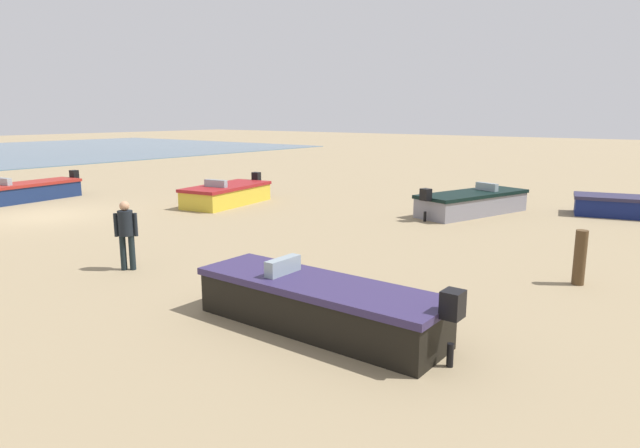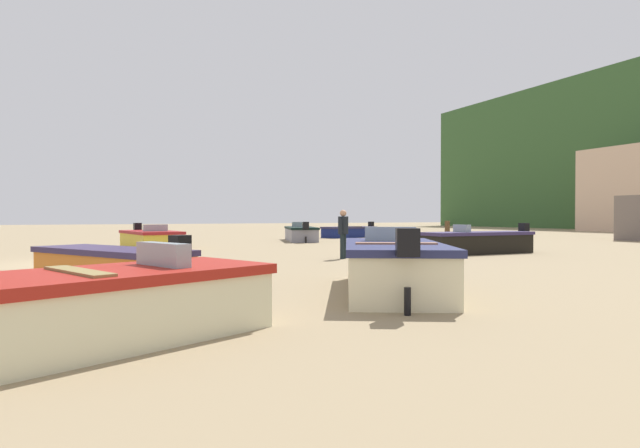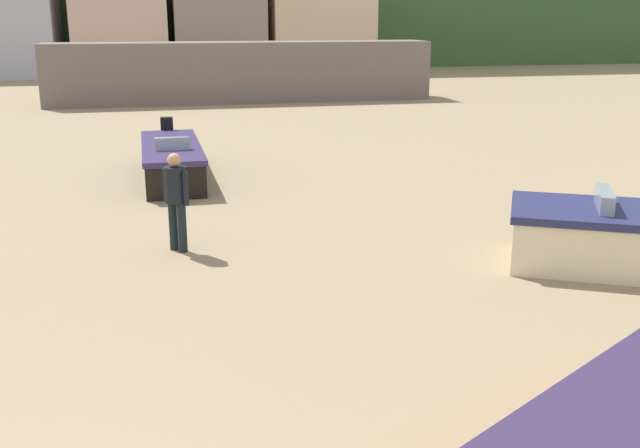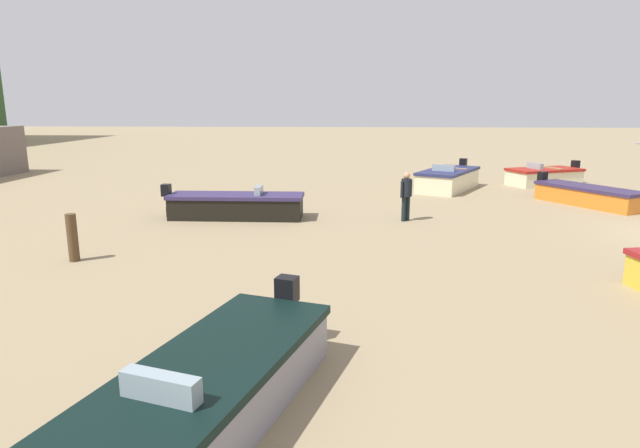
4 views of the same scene
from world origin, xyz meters
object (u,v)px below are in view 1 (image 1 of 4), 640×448
(boat_navy_2, at_px, (634,207))
(boat_navy_7, at_px, (24,192))
(boat_black_6, at_px, (319,304))
(boat_grey_5, at_px, (472,203))
(beach_walker_foreground, at_px, (126,230))
(boat_yellow_1, at_px, (227,194))
(mooring_post_near_water, at_px, (580,258))

(boat_navy_2, xyz_separation_m, boat_navy_7, (11.41, -20.71, 0.02))
(boat_black_6, distance_m, boat_navy_7, 18.49)
(boat_grey_5, distance_m, beach_walker_foreground, 12.34)
(beach_walker_foreground, bearing_deg, boat_yellow_1, 79.64)
(boat_yellow_1, height_order, boat_navy_7, boat_yellow_1)
(mooring_post_near_water, xyz_separation_m, beach_walker_foreground, (5.20, -8.57, 0.36))
(boat_yellow_1, xyz_separation_m, boat_grey_5, (-3.92, 8.66, 0.01))
(boat_black_6, xyz_separation_m, beach_walker_foreground, (-0.10, -5.69, 0.53))
(boat_yellow_1, bearing_deg, boat_black_6, 134.01)
(mooring_post_near_water, bearing_deg, boat_black_6, -28.58)
(boat_grey_5, distance_m, mooring_post_near_water, 8.37)
(boat_navy_7, height_order, beach_walker_foreground, beach_walker_foreground)
(boat_navy_7, relative_size, beach_walker_foreground, 3.02)
(boat_black_6, bearing_deg, boat_navy_7, 78.88)
(boat_black_6, relative_size, mooring_post_near_water, 4.06)
(boat_navy_2, bearing_deg, boat_black_6, 156.22)
(boat_navy_7, xyz_separation_m, mooring_post_near_water, (-1.87, 21.05, 0.20))
(boat_yellow_1, relative_size, boat_navy_7, 0.88)
(boat_black_6, distance_m, beach_walker_foreground, 5.71)
(boat_yellow_1, distance_m, boat_navy_7, 8.62)
(boat_yellow_1, bearing_deg, beach_walker_foreground, 113.62)
(mooring_post_near_water, bearing_deg, boat_navy_7, -84.91)
(boat_navy_2, distance_m, boat_grey_5, 5.57)
(beach_walker_foreground, bearing_deg, boat_grey_5, 30.05)
(boat_navy_7, bearing_deg, boat_grey_5, -159.24)
(boat_navy_7, bearing_deg, boat_navy_2, -158.44)
(boat_grey_5, bearing_deg, boat_yellow_1, -138.94)
(boat_navy_2, bearing_deg, beach_walker_foreground, 136.76)
(beach_walker_foreground, bearing_deg, boat_black_6, -44.59)
(boat_navy_2, relative_size, mooring_post_near_water, 3.55)
(boat_yellow_1, xyz_separation_m, boat_navy_2, (-6.83, 13.40, -0.03))
(boat_grey_5, bearing_deg, beach_walker_foreground, -89.67)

